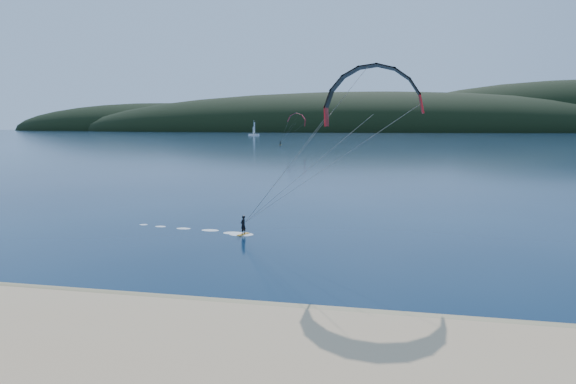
{
  "coord_description": "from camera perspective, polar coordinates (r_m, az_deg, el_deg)",
  "views": [
    {
      "loc": [
        9.65,
        -17.9,
        8.71
      ],
      "look_at": [
        3.76,
        10.0,
        5.0
      ],
      "focal_mm": 32.05,
      "sensor_mm": 36.0,
      "label": 1
    }
  ],
  "objects": [
    {
      "name": "ground",
      "position": [
        22.12,
        -15.68,
        -16.06
      ],
      "size": [
        1800.0,
        1800.0,
        0.0
      ],
      "primitive_type": "plane",
      "color": "#071B34",
      "rests_on": "ground"
    },
    {
      "name": "sailboat",
      "position": [
        439.61,
        -3.81,
        6.39
      ],
      "size": [
        9.31,
        6.01,
        13.27
      ],
      "color": "white",
      "rests_on": "ground"
    },
    {
      "name": "kitesurfer_far",
      "position": [
        221.34,
        0.93,
        7.72
      ],
      "size": [
        13.28,
        7.84,
        13.84
      ],
      "color": "orange",
      "rests_on": "ground"
    },
    {
      "name": "kitesurfer_near",
      "position": [
        34.17,
        8.2,
        7.73
      ],
      "size": [
        24.34,
        7.8,
        13.87
      ],
      "color": "orange",
      "rests_on": "ground"
    },
    {
      "name": "wet_sand",
      "position": [
        25.88,
        -10.97,
        -12.28
      ],
      "size": [
        220.0,
        2.5,
        0.1
      ],
      "color": "olive",
      "rests_on": "ground"
    },
    {
      "name": "headland",
      "position": [
        763.28,
        11.33,
        6.62
      ],
      "size": [
        1200.0,
        310.0,
        140.0
      ],
      "color": "black",
      "rests_on": "ground"
    }
  ]
}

